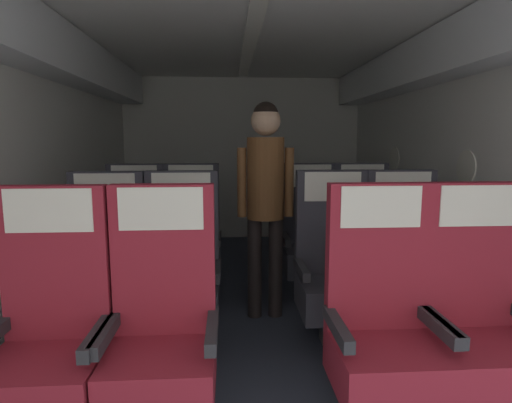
% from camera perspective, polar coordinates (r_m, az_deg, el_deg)
% --- Properties ---
extents(ground, '(3.53, 6.02, 0.02)m').
position_cam_1_polar(ground, '(3.41, -0.13, -15.73)').
color(ground, '#2D3342').
extents(fuselage_shell, '(3.41, 5.67, 2.29)m').
position_cam_1_polar(fuselage_shell, '(3.39, -0.42, 12.39)').
color(fuselage_shell, silver).
rests_on(fuselage_shell, ground).
extents(seat_a_left_window, '(0.52, 0.47, 1.17)m').
position_cam_1_polar(seat_a_left_window, '(2.20, -26.16, -16.50)').
color(seat_a_left_window, '#38383D').
rests_on(seat_a_left_window, ground).
extents(seat_a_left_aisle, '(0.52, 0.47, 1.17)m').
position_cam_1_polar(seat_a_left_aisle, '(2.09, -12.60, -17.22)').
color(seat_a_left_aisle, '#38383D').
rests_on(seat_a_left_aisle, ground).
extents(seat_a_right_aisle, '(0.52, 0.47, 1.17)m').
position_cam_1_polar(seat_a_right_aisle, '(2.38, 28.09, -14.71)').
color(seat_a_right_aisle, '#38383D').
rests_on(seat_a_right_aisle, ground).
extents(seat_a_right_window, '(0.52, 0.47, 1.17)m').
position_cam_1_polar(seat_a_right_window, '(2.18, 16.72, -16.28)').
color(seat_a_right_window, '#38383D').
rests_on(seat_a_right_window, ground).
extents(seat_b_left_window, '(0.52, 0.47, 1.17)m').
position_cam_1_polar(seat_b_left_window, '(2.97, -19.69, -9.66)').
color(seat_b_left_window, '#38383D').
rests_on(seat_b_left_window, ground).
extents(seat_b_left_aisle, '(0.52, 0.47, 1.17)m').
position_cam_1_polar(seat_b_left_aisle, '(2.90, -9.98, -9.76)').
color(seat_b_left_aisle, '#38383D').
rests_on(seat_b_left_aisle, ground).
extents(seat_b_right_aisle, '(0.52, 0.47, 1.17)m').
position_cam_1_polar(seat_b_right_aisle, '(3.11, 19.39, -8.87)').
color(seat_b_right_aisle, '#38383D').
rests_on(seat_b_right_aisle, ground).
extents(seat_b_right_window, '(0.52, 0.47, 1.17)m').
position_cam_1_polar(seat_b_right_window, '(2.97, 10.47, -9.35)').
color(seat_b_right_window, '#38383D').
rests_on(seat_b_right_window, ground).
extents(seat_c_left_window, '(0.52, 0.47, 1.17)m').
position_cam_1_polar(seat_c_left_window, '(3.81, -16.09, -5.56)').
color(seat_c_left_window, '#38383D').
rests_on(seat_c_left_window, ground).
extents(seat_c_left_aisle, '(0.52, 0.47, 1.17)m').
position_cam_1_polar(seat_c_left_aisle, '(3.75, -8.72, -5.56)').
color(seat_c_left_aisle, '#38383D').
rests_on(seat_c_left_aisle, ground).
extents(seat_c_right_aisle, '(0.52, 0.47, 1.17)m').
position_cam_1_polar(seat_c_right_aisle, '(3.91, 14.29, -5.17)').
color(seat_c_right_aisle, '#38383D').
rests_on(seat_c_right_aisle, ground).
extents(seat_c_right_window, '(0.52, 0.47, 1.17)m').
position_cam_1_polar(seat_c_right_window, '(3.80, 7.35, -5.35)').
color(seat_c_right_window, '#38383D').
rests_on(seat_c_right_window, ground).
extents(flight_attendant, '(0.43, 0.28, 1.66)m').
position_cam_1_polar(flight_attendant, '(3.19, 1.30, 2.05)').
color(flight_attendant, black).
rests_on(flight_attendant, ground).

